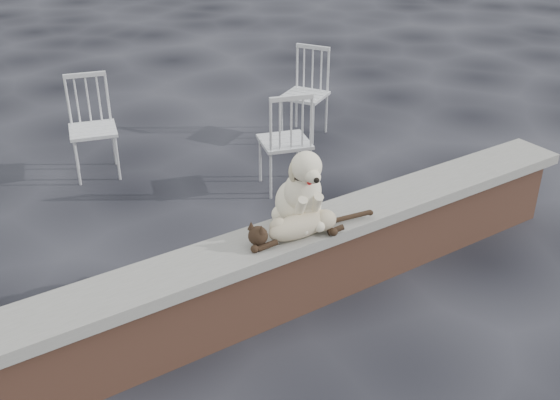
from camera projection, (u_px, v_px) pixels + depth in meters
ground at (209, 337)px, 4.13m from camera, size 60.00×60.00×0.00m
brick_wall at (206, 305)px, 4.01m from camera, size 6.00×0.30×0.50m
capstone at (204, 266)px, 3.87m from camera, size 6.20×0.40×0.08m
dog at (298, 184)px, 4.12m from camera, size 0.46×0.55×0.56m
cat at (301, 224)px, 4.06m from camera, size 1.09×0.46×0.18m
chair_b at (93, 128)px, 6.00m from camera, size 0.69×0.69×0.94m
chair_c at (285, 140)px, 5.76m from camera, size 0.70×0.70×0.94m
chair_d at (305, 94)px, 6.86m from camera, size 0.77×0.77×0.94m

